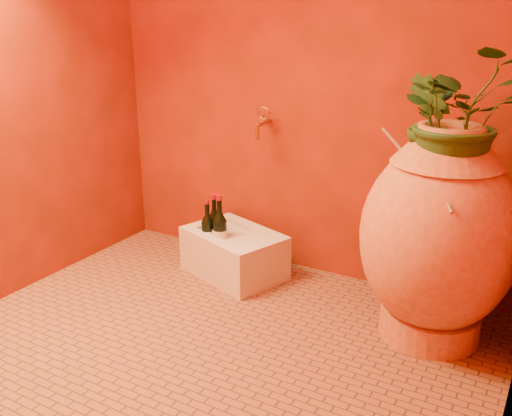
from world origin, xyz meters
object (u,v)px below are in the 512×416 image
Objects in this scene: stone_basin at (234,254)px; wall_tap at (262,121)px; wine_bottle_a at (208,233)px; wine_bottle_c at (220,232)px; amphora at (439,236)px; wine_bottle_b at (215,228)px.

wall_tap reaches higher than stone_basin.
stone_basin is 0.20m from wine_bottle_a.
wine_bottle_c is at bearing 8.51° from wine_bottle_a.
wall_tap is at bearing 164.39° from amphora.
amphora is at bearing -4.68° from stone_basin.
wine_bottle_b is at bearing 140.67° from wine_bottle_c.
wine_bottle_a is 0.08m from wine_bottle_c.
wall_tap reaches higher than wine_bottle_b.
wall_tap is at bearing 41.91° from wine_bottle_b.
wine_bottle_a is at bearing 178.49° from amphora.
amphora is 3.27× the size of wine_bottle_a.
wine_bottle_b is (-0.15, 0.02, 0.13)m from stone_basin.
stone_basin is (-1.16, 0.10, -0.38)m from amphora.
stone_basin is 0.79m from wall_tap.
stone_basin is 0.20m from wine_bottle_b.
amphora is 1.34m from wine_bottle_b.
wall_tap is (0.07, 0.21, 0.76)m from stone_basin.
amphora is 1.25m from wine_bottle_c.
wine_bottle_b is at bearing 173.20° from stone_basin.
amphora is at bearing -2.14° from wine_bottle_c.
wine_bottle_c is 0.68m from wall_tap.
wine_bottle_c reaches higher than wine_bottle_b.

